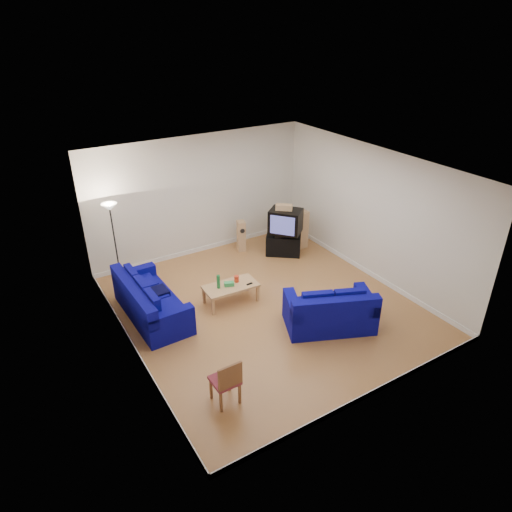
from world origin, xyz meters
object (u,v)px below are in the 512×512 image
sofa_loveseat (330,313)px  television (286,221)px  sofa_three_seat (149,304)px  tv_stand (283,244)px  coffee_table (231,287)px

sofa_loveseat → television: (1.07, 3.19, 0.65)m
sofa_three_seat → television: size_ratio=2.26×
sofa_three_seat → tv_stand: 4.23m
television → sofa_three_seat: bearing=-117.5°
coffee_table → television: bearing=28.6°
tv_stand → television: size_ratio=0.91×
sofa_loveseat → tv_stand: sofa_loveseat is taller
sofa_three_seat → tv_stand: bearing=101.2°
tv_stand → sofa_three_seat: bearing=-129.0°
sofa_three_seat → television: 4.27m
coffee_table → tv_stand: 2.73m
coffee_table → television: (2.37, 1.29, 0.60)m
sofa_loveseat → television: bearing=94.8°
sofa_three_seat → coffee_table: sofa_three_seat is taller
tv_stand → television: (0.00, -0.06, 0.71)m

